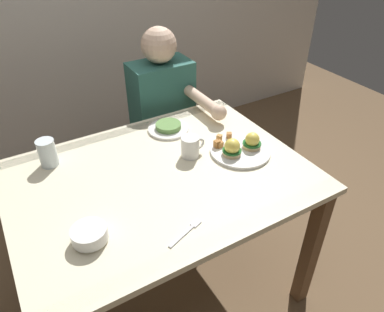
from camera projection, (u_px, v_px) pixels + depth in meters
The scene contains 9 objects.
ground_plane at pixel (167, 285), 1.92m from camera, with size 6.00×6.00×0.00m, color brown.
dining_table at pixel (161, 194), 1.56m from camera, with size 1.20×0.90×0.74m.
eggs_benedict_plate at pixel (240, 148), 1.61m from camera, with size 0.27×0.27×0.09m.
fruit_bowl at pixel (89, 235), 1.19m from camera, with size 0.12×0.12×0.05m.
coffee_mug at pixel (191, 146), 1.58m from camera, with size 0.11×0.08×0.09m.
fork at pixel (187, 231), 1.24m from camera, with size 0.15×0.07×0.00m.
water_glass_near at pixel (48, 154), 1.52m from camera, with size 0.07×0.07×0.12m.
side_plate at pixel (168, 128), 1.78m from camera, with size 0.20×0.20×0.04m.
diner_person at pixel (165, 114), 2.11m from camera, with size 0.34×0.54×1.14m.
Camera 1 is at (-0.49, -1.08, 1.67)m, focal length 34.04 mm.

